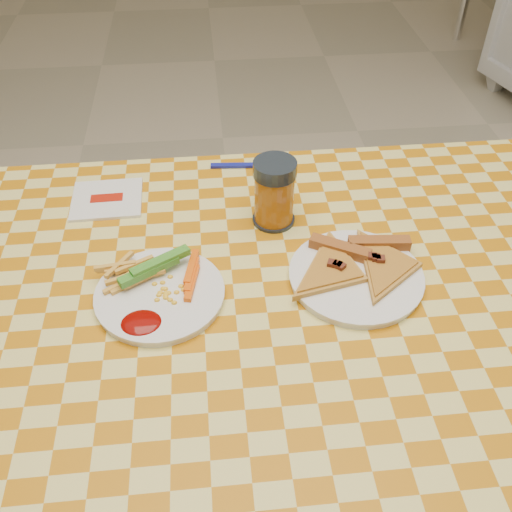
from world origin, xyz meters
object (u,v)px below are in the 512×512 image
object	(u,v)px
drink_glass	(274,193)
plate_left	(160,295)
table	(264,326)
plate_right	(356,277)

from	to	relation	value
drink_glass	plate_left	bearing A→B (deg)	-138.98
table	plate_right	distance (m)	0.18
table	plate_left	xyz separation A→B (m)	(-0.17, 0.01, 0.08)
table	plate_right	size ratio (longest dim) A/B	5.67
plate_right	plate_left	bearing A→B (deg)	-178.29
table	plate_right	world-z (taller)	plate_right
table	drink_glass	world-z (taller)	drink_glass
table	drink_glass	size ratio (longest dim) A/B	9.72
table	plate_left	distance (m)	0.19
plate_left	plate_right	world-z (taller)	same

